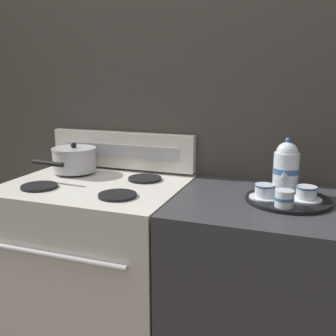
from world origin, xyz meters
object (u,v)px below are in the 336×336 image
at_px(teapot, 286,167).
at_px(teacup_left, 306,193).
at_px(creamer_jug, 284,198).
at_px(serving_tray, 288,200).
at_px(teacup_right, 265,191).
at_px(stove, 98,277).
at_px(saucepan, 74,159).

relative_size(teapot, teacup_left, 1.88).
bearing_deg(creamer_jug, serving_tray, 85.49).
relative_size(teapot, teacup_right, 1.88).
xyz_separation_m(stove, saucepan, (-0.19, 0.14, 0.53)).
height_order(stove, creamer_jug, creamer_jug).
relative_size(stove, teacup_right, 7.97).
bearing_deg(creamer_jug, teapot, 93.18).
bearing_deg(stove, teacup_right, 0.15).
distance_m(stove, serving_tray, 0.96).
xyz_separation_m(stove, serving_tray, (0.84, 0.03, 0.47)).
distance_m(teapot, creamer_jug, 0.21).
relative_size(saucepan, teacup_right, 2.67).
relative_size(serving_tray, creamer_jug, 4.68).
height_order(serving_tray, teacup_right, teacup_right).
xyz_separation_m(teacup_left, creamer_jug, (-0.07, -0.11, 0.00)).
height_order(saucepan, creamer_jug, saucepan).
height_order(teacup_right, creamer_jug, creamer_jug).
bearing_deg(stove, serving_tray, 2.03).
height_order(stove, teacup_left, teacup_left).
bearing_deg(teacup_right, saucepan, 171.86).
distance_m(stove, teapot, 1.01).
relative_size(serving_tray, teapot, 1.46).
distance_m(teacup_left, teacup_right, 0.15).
height_order(saucepan, teapot, teapot).
bearing_deg(serving_tray, teacup_right, -162.24).
bearing_deg(stove, teapot, 7.95).
distance_m(serving_tray, teapot, 0.14).
relative_size(teapot, creamer_jug, 3.21).
bearing_deg(creamer_jug, stove, 174.31).
height_order(stove, serving_tray, serving_tray).
distance_m(stove, creamer_jug, 0.98).
xyz_separation_m(serving_tray, teacup_left, (0.06, -0.00, 0.03)).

